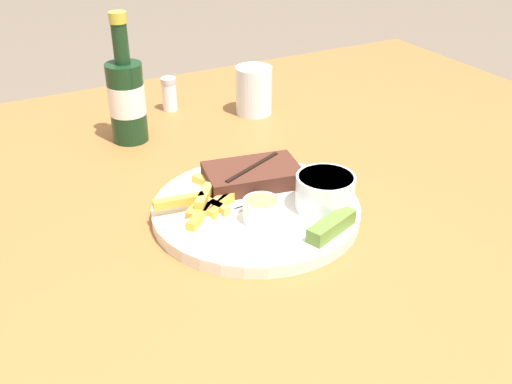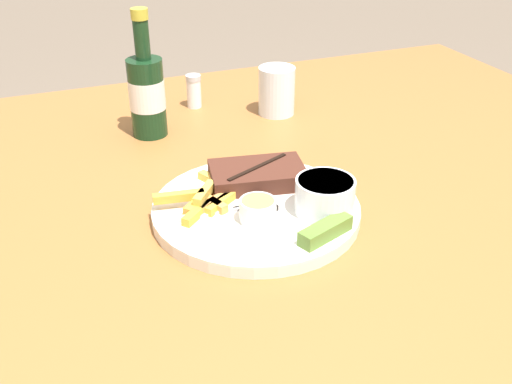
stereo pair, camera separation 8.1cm
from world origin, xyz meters
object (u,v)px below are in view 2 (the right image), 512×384
object	(u,v)px
steak_portion	(258,175)
coleslaw_cup	(325,194)
pickle_spear	(326,231)
beer_bottle	(147,92)
knife_utensil	(250,191)
dipping_sauce_cup	(258,210)
drinking_glass	(277,91)
dinner_plate	(256,210)
salt_shaker	(194,91)
fork_utensil	(204,215)

from	to	relation	value
steak_portion	coleslaw_cup	distance (m)	0.12
pickle_spear	beer_bottle	bearing A→B (deg)	106.18
knife_utensil	dipping_sauce_cup	bearing A→B (deg)	157.72
dipping_sauce_cup	drinking_glass	distance (m)	0.42
dinner_plate	steak_portion	world-z (taller)	steak_portion
steak_portion	salt_shaker	bearing A→B (deg)	88.18
pickle_spear	dinner_plate	bearing A→B (deg)	115.85
dinner_plate	beer_bottle	distance (m)	0.34
beer_bottle	coleslaw_cup	bearing A→B (deg)	-67.95
knife_utensil	beer_bottle	xyz separation A→B (m)	(-0.08, 0.29, 0.06)
dipping_sauce_cup	knife_utensil	xyz separation A→B (m)	(0.02, 0.07, -0.01)
knife_utensil	beer_bottle	world-z (taller)	beer_bottle
pickle_spear	drinking_glass	size ratio (longest dim) A/B	0.91
salt_shaker	pickle_spear	bearing A→B (deg)	-88.43
steak_portion	beer_bottle	distance (m)	0.29
steak_portion	knife_utensil	bearing A→B (deg)	-132.06
dinner_plate	coleslaw_cup	distance (m)	0.10
steak_portion	dipping_sauce_cup	world-z (taller)	dipping_sauce_cup
beer_bottle	drinking_glass	bearing A→B (deg)	1.89
knife_utensil	salt_shaker	bearing A→B (deg)	-14.02
drinking_glass	fork_utensil	bearing A→B (deg)	-126.48
steak_portion	drinking_glass	size ratio (longest dim) A/B	1.65
pickle_spear	steak_portion	bearing A→B (deg)	99.04
drinking_glass	salt_shaker	bearing A→B (deg)	146.80
steak_portion	drinking_glass	xyz separation A→B (m)	(0.15, 0.28, 0.01)
coleslaw_cup	knife_utensil	size ratio (longest dim) A/B	0.48
salt_shaker	drinking_glass	bearing A→B (deg)	-33.20
dinner_plate	salt_shaker	bearing A→B (deg)	85.02
coleslaw_cup	dipping_sauce_cup	distance (m)	0.09
pickle_spear	drinking_glass	world-z (taller)	drinking_glass
coleslaw_cup	salt_shaker	world-z (taller)	same
coleslaw_cup	pickle_spear	bearing A→B (deg)	-115.69
salt_shaker	dinner_plate	bearing A→B (deg)	-94.98
dinner_plate	fork_utensil	xyz separation A→B (m)	(-0.07, -0.00, 0.01)
drinking_glass	coleslaw_cup	bearing A→B (deg)	-104.00
knife_utensil	salt_shaker	size ratio (longest dim) A/B	2.55
beer_bottle	drinking_glass	xyz separation A→B (m)	(0.25, 0.01, -0.03)
dinner_plate	knife_utensil	distance (m)	0.04
coleslaw_cup	salt_shaker	bearing A→B (deg)	95.00
steak_portion	dinner_plate	bearing A→B (deg)	-113.64
pickle_spear	knife_utensil	size ratio (longest dim) A/B	0.50
dipping_sauce_cup	beer_bottle	world-z (taller)	beer_bottle
coleslaw_cup	pickle_spear	world-z (taller)	coleslaw_cup
fork_utensil	beer_bottle	bearing A→B (deg)	87.69
fork_utensil	dipping_sauce_cup	bearing A→B (deg)	-32.31
steak_portion	salt_shaker	world-z (taller)	salt_shaker
pickle_spear	drinking_glass	bearing A→B (deg)	74.42
dipping_sauce_cup	beer_bottle	size ratio (longest dim) A/B	0.22
fork_utensil	drinking_glass	distance (m)	0.42
drinking_glass	salt_shaker	xyz separation A→B (m)	(-0.14, 0.09, -0.01)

